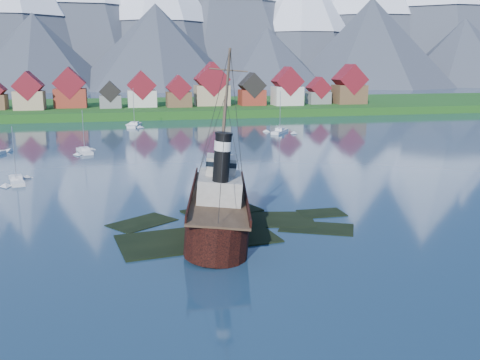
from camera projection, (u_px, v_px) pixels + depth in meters
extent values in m
plane|color=#1A3249|center=(220.00, 232.00, 64.54)|extent=(1400.00, 1400.00, 0.00)
cube|color=black|center=(198.00, 242.00, 62.06)|extent=(19.08, 11.42, 1.00)
cube|color=black|center=(259.00, 223.00, 69.73)|extent=(15.15, 9.76, 1.00)
cube|color=black|center=(222.00, 213.00, 73.60)|extent=(11.45, 9.06, 1.00)
cube|color=black|center=(316.00, 231.00, 66.27)|extent=(10.27, 8.34, 1.00)
cube|color=black|center=(142.00, 226.00, 68.39)|extent=(9.42, 8.68, 1.00)
cube|color=black|center=(321.00, 216.00, 72.62)|extent=(6.00, 4.00, 1.00)
cube|color=#154814|center=(146.00, 111.00, 226.42)|extent=(600.00, 80.00, 3.20)
cube|color=#3F3D38|center=(151.00, 120.00, 190.23)|extent=(600.00, 2.50, 2.00)
cube|color=tan|center=(30.00, 100.00, 196.69)|extent=(10.50, 9.00, 6.80)
cube|color=maroon|center=(28.00, 86.00, 195.55)|extent=(10.69, 9.18, 10.69)
cube|color=maroon|center=(71.00, 98.00, 205.39)|extent=(12.00, 8.50, 7.20)
cube|color=maroon|center=(69.00, 83.00, 204.15)|extent=(12.22, 8.67, 12.22)
cube|color=slate|center=(111.00, 102.00, 204.13)|extent=(8.00, 7.00, 4.80)
cube|color=black|center=(110.00, 91.00, 203.30)|extent=(8.15, 7.14, 8.15)
cube|color=beige|center=(142.00, 98.00, 209.41)|extent=(11.00, 9.50, 6.40)
cube|color=maroon|center=(141.00, 85.00, 208.29)|extent=(11.20, 9.69, 11.20)
cube|color=brown|center=(179.00, 99.00, 208.70)|extent=(9.50, 8.00, 5.80)
cube|color=maroon|center=(178.00, 87.00, 207.70)|extent=(9.67, 8.16, 9.67)
cube|color=tan|center=(212.00, 95.00, 216.25)|extent=(13.50, 10.00, 8.00)
cube|color=maroon|center=(212.00, 79.00, 214.86)|extent=(13.75, 10.20, 13.75)
cube|color=maroon|center=(252.00, 97.00, 217.05)|extent=(10.00, 8.50, 6.20)
cube|color=black|center=(252.00, 85.00, 215.99)|extent=(10.18, 8.67, 10.18)
cube|color=beige|center=(287.00, 96.00, 217.08)|extent=(11.50, 9.00, 7.50)
cube|color=maroon|center=(287.00, 81.00, 215.82)|extent=(11.71, 9.18, 11.71)
cube|color=slate|center=(318.00, 98.00, 224.40)|extent=(9.00, 7.50, 5.00)
cube|color=maroon|center=(319.00, 88.00, 223.51)|extent=(9.16, 7.65, 9.16)
cube|color=brown|center=(349.00, 94.00, 225.01)|extent=(12.50, 10.00, 7.80)
cube|color=maroon|center=(350.00, 79.00, 223.68)|extent=(12.73, 10.20, 12.73)
cone|color=#2D333D|center=(158.00, 8.00, 503.37)|extent=(170.00, 170.00, 145.00)
cone|color=#2D333D|center=(302.00, 20.00, 526.29)|extent=(150.00, 150.00, 125.00)
cone|color=#2D333D|center=(365.00, 2.00, 567.31)|extent=(200.00, 200.00, 170.00)
cone|color=#2D333D|center=(479.00, 13.00, 615.66)|extent=(180.00, 180.00, 155.00)
cone|color=#2D333D|center=(35.00, 53.00, 399.70)|extent=(120.00, 120.00, 58.00)
cone|color=#2D333D|center=(157.00, 48.00, 413.55)|extent=(136.00, 136.00, 66.00)
cone|color=#2D333D|center=(267.00, 59.00, 438.55)|extent=(110.00, 110.00, 50.00)
cone|color=#2D333D|center=(370.00, 44.00, 452.47)|extent=(150.00, 150.00, 75.00)
cone|color=#2D333D|center=(463.00, 53.00, 474.51)|extent=(124.00, 124.00, 60.00)
cube|color=black|center=(216.00, 213.00, 65.04)|extent=(6.71, 19.31, 4.02)
cone|color=black|center=(200.00, 189.00, 76.97)|extent=(6.71, 6.71, 6.71)
cylinder|color=black|center=(232.00, 238.00, 55.85)|extent=(6.71, 6.71, 4.02)
cube|color=#4C3826|center=(216.00, 196.00, 64.59)|extent=(6.57, 25.48, 0.24)
cube|color=black|center=(189.00, 194.00, 63.80)|extent=(0.19, 24.68, 0.86)
cube|color=black|center=(242.00, 191.00, 65.19)|extent=(0.19, 24.68, 0.86)
cube|color=#ADA89E|center=(218.00, 187.00, 62.91)|extent=(4.98, 8.14, 2.87)
cube|color=#ADA89E|center=(216.00, 165.00, 63.28)|extent=(3.45, 3.83, 2.11)
cylinder|color=black|center=(223.00, 157.00, 59.01)|extent=(1.82, 1.82, 5.36)
cylinder|color=silver|center=(223.00, 145.00, 58.72)|extent=(1.92, 1.92, 1.05)
cylinder|color=#473828|center=(205.00, 139.00, 70.62)|extent=(0.27, 0.27, 11.50)
cylinder|color=#473828|center=(219.00, 104.00, 59.89)|extent=(0.31, 0.31, 12.45)
cube|color=silver|center=(17.00, 182.00, 91.37)|extent=(3.95, 8.46, 1.04)
cube|color=silver|center=(16.00, 177.00, 91.20)|extent=(2.30, 2.66, 0.61)
cylinder|color=gray|center=(14.00, 153.00, 90.29)|extent=(0.12, 0.12, 8.99)
cube|color=silver|center=(280.00, 133.00, 155.36)|extent=(7.22, 8.79, 1.30)
cube|color=silver|center=(280.00, 129.00, 155.14)|extent=(3.14, 3.26, 0.76)
cylinder|color=gray|center=(280.00, 111.00, 154.01)|extent=(0.15, 0.15, 11.23)
cube|color=silver|center=(135.00, 126.00, 170.70)|extent=(5.12, 11.27, 1.31)
cube|color=silver|center=(134.00, 123.00, 170.47)|extent=(3.03, 3.52, 0.77)
cylinder|color=gray|center=(134.00, 106.00, 169.33)|extent=(0.15, 0.15, 11.37)
cube|color=silver|center=(85.00, 152.00, 121.52)|extent=(4.28, 8.75, 1.04)
cube|color=silver|center=(84.00, 149.00, 121.34)|extent=(2.43, 2.79, 0.61)
cylinder|color=gray|center=(83.00, 130.00, 120.43)|extent=(0.12, 0.12, 9.02)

